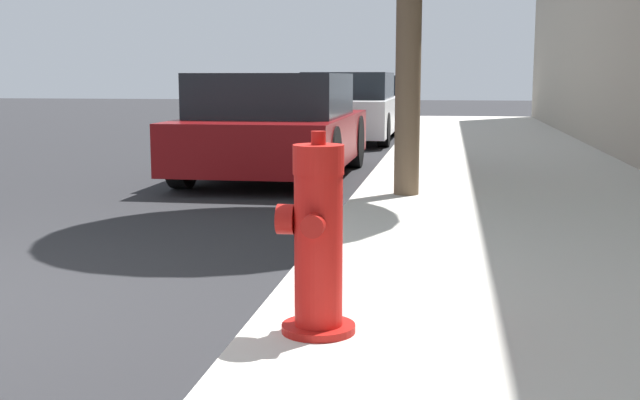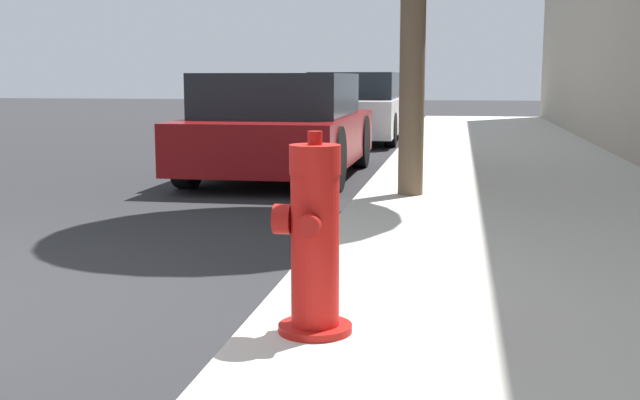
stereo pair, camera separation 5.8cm
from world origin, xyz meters
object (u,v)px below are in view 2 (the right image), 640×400
at_px(parked_car_near, 281,126).
at_px(parked_car_far, 375,101).
at_px(parked_car_mid, 358,108).
at_px(fire_hydrant, 314,242).

height_order(parked_car_near, parked_car_far, parked_car_near).
bearing_deg(parked_car_mid, parked_car_near, -92.17).
bearing_deg(parked_car_near, parked_car_mid, 87.83).
relative_size(parked_car_near, parked_car_far, 0.92).
distance_m(parked_car_near, parked_car_far, 11.18).
height_order(fire_hydrant, parked_car_near, parked_car_near).
distance_m(fire_hydrant, parked_car_mid, 12.25).
bearing_deg(fire_hydrant, parked_car_near, 103.82).
bearing_deg(parked_car_far, fire_hydrant, -84.93).
distance_m(fire_hydrant, parked_car_near, 6.54).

